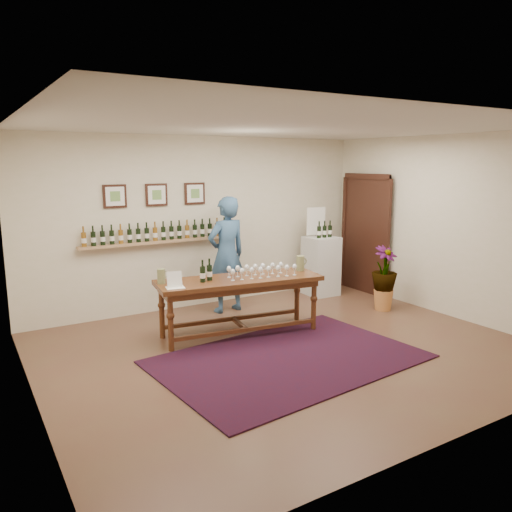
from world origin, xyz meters
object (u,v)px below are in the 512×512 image
display_pedestal (321,266)px  person (227,255)px  potted_plant (384,278)px  tasting_table (239,286)px

display_pedestal → person: size_ratio=0.57×
potted_plant → person: size_ratio=0.49×
person → potted_plant: bearing=144.1°
tasting_table → person: 1.15m
display_pedestal → person: person is taller
potted_plant → person: bearing=150.1°
display_pedestal → potted_plant: bearing=-79.0°
display_pedestal → potted_plant: (0.26, -1.31, 0.00)m
tasting_table → potted_plant: potted_plant is taller
tasting_table → display_pedestal: 2.58m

